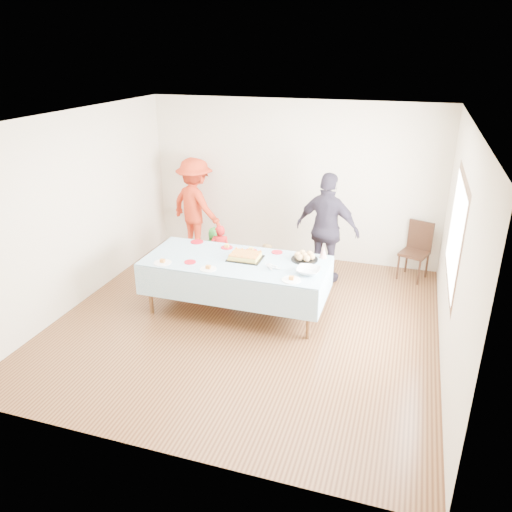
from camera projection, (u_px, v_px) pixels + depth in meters
The scene contains 22 objects.
ground at pixel (247, 321), 6.81m from camera, with size 5.00×5.00×0.00m, color #442513.
room_walls at pixel (250, 196), 6.11m from camera, with size 5.04×5.04×2.72m.
party_table at pixel (236, 264), 6.81m from camera, with size 2.50×1.10×0.78m.
birthday_cake at pixel (245, 256), 6.81m from camera, with size 0.46×0.35×0.08m.
rolls_tray at pixel (305, 257), 6.77m from camera, with size 0.37×0.37×0.11m.
punch_bowl at pixel (308, 271), 6.37m from camera, with size 0.31×0.31×0.08m, color silver.
party_hat at pixel (323, 252), 6.83m from camera, with size 0.11×0.11×0.18m, color white.
fork_pile at pixel (271, 267), 6.50m from camera, with size 0.24×0.18×0.07m, color white, non-canonical shape.
plate_red_far_a at pixel (197, 242), 7.41m from camera, with size 0.19×0.19×0.01m, color red.
plate_red_far_b at pixel (227, 247), 7.20m from camera, with size 0.17×0.17×0.01m, color red.
plate_red_far_c at pixel (251, 251), 7.08m from camera, with size 0.18×0.18×0.01m, color red.
plate_red_far_d at pixel (277, 252), 7.03m from camera, with size 0.16×0.16×0.01m, color red.
plate_red_near at pixel (190, 262), 6.71m from camera, with size 0.16×0.16×0.01m, color red.
plate_white_left at pixel (163, 263), 6.69m from camera, with size 0.24×0.24×0.01m, color white.
plate_white_mid at pixel (208, 269), 6.50m from camera, with size 0.22×0.22×0.01m, color white.
plate_white_right at pixel (291, 280), 6.20m from camera, with size 0.24×0.24×0.01m, color white.
dining_chair at pixel (417, 247), 7.94m from camera, with size 0.51×0.51×0.92m.
toddler_left at pixel (220, 252), 7.94m from camera, with size 0.33×0.21×0.90m, color red.
toddler_mid at pixel (215, 250), 8.16m from camera, with size 0.38×0.25×0.78m, color #297C2A.
toddler_right at pixel (266, 268), 7.51m from camera, with size 0.38×0.30×0.78m, color tan.
adult_left at pixel (196, 206), 8.83m from camera, with size 1.11×0.64×1.71m, color red.
adult_right at pixel (327, 229), 7.64m from camera, with size 1.03×0.43×1.76m, color #2B2533.
Camera 1 is at (1.92, -5.61, 3.46)m, focal length 35.00 mm.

